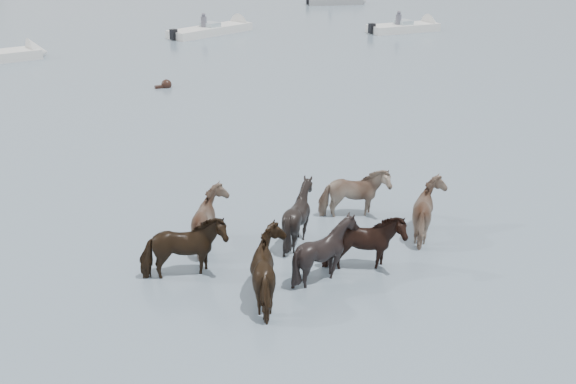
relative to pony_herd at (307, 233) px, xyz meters
name	(u,v)px	position (x,y,z in m)	size (l,w,h in m)	color
ground	(185,265)	(-2.47, 0.75, -0.56)	(400.00, 400.00, 0.00)	slate
pony_herd	(307,233)	(0.00, 0.00, 0.00)	(7.29, 4.08, 1.50)	black
swimming_pony	(165,85)	(1.13, 15.83, -0.46)	(0.72, 0.44, 0.44)	black
motorboat_c	(220,29)	(7.95, 28.19, -0.34)	(6.35, 3.94, 1.92)	silver
motorboat_d	(413,27)	(19.34, 23.64, -0.33)	(5.23, 1.72, 1.92)	silver
motorboat_e	(344,1)	(22.03, 37.38, -0.33)	(5.19, 2.92, 1.92)	gray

